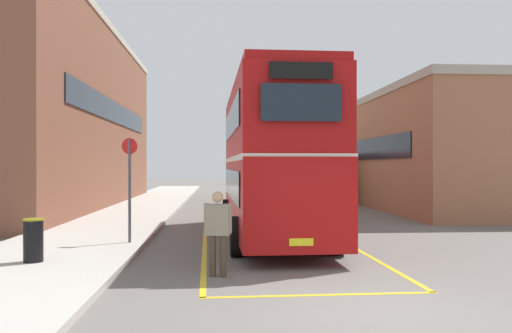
# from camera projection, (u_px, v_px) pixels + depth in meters

# --- Properties ---
(ground_plane) EXTENTS (135.60, 135.60, 0.00)m
(ground_plane) POSITION_uv_depth(u_px,v_px,m) (276.00, 218.00, 22.58)
(ground_plane) COLOR #66605B
(sidewalk_left) EXTENTS (4.00, 57.60, 0.14)m
(sidewalk_left) POSITION_uv_depth(u_px,v_px,m) (133.00, 212.00, 24.53)
(sidewalk_left) COLOR #B2ADA3
(sidewalk_left) RESTS_ON ground
(brick_building_left) EXTENTS (5.26, 24.38, 9.66)m
(brick_building_left) POSITION_uv_depth(u_px,v_px,m) (67.00, 117.00, 28.08)
(brick_building_left) COLOR brown
(brick_building_left) RESTS_ON ground
(depot_building_right) EXTENTS (6.45, 17.97, 6.03)m
(depot_building_right) POSITION_uv_depth(u_px,v_px,m) (423.00, 151.00, 28.59)
(depot_building_right) COLOR #9E6647
(depot_building_right) RESTS_ON ground
(double_decker_bus) EXTENTS (3.02, 10.48, 4.75)m
(double_decker_bus) POSITION_uv_depth(u_px,v_px,m) (272.00, 157.00, 16.28)
(double_decker_bus) COLOR black
(double_decker_bus) RESTS_ON ground
(single_deck_bus) EXTENTS (3.62, 8.81, 3.02)m
(single_deck_bus) POSITION_uv_depth(u_px,v_px,m) (305.00, 175.00, 33.61)
(single_deck_bus) COLOR black
(single_deck_bus) RESTS_ON ground
(pedestrian_boarding) EXTENTS (0.57, 0.33, 1.74)m
(pedestrian_boarding) POSITION_uv_depth(u_px,v_px,m) (218.00, 227.00, 10.60)
(pedestrian_boarding) COLOR #473828
(pedestrian_boarding) RESTS_ON ground
(litter_bin) EXTENTS (0.44, 0.44, 0.95)m
(litter_bin) POSITION_uv_depth(u_px,v_px,m) (33.00, 240.00, 11.48)
(litter_bin) COLOR black
(litter_bin) RESTS_ON sidewalk_left
(bus_stop_sign) EXTENTS (0.44, 0.10, 2.87)m
(bus_stop_sign) POSITION_uv_depth(u_px,v_px,m) (130.00, 180.00, 14.37)
(bus_stop_sign) COLOR #4C4C51
(bus_stop_sign) RESTS_ON sidewalk_left
(bay_marking_yellow) EXTENTS (4.50, 12.51, 0.01)m
(bay_marking_yellow) POSITION_uv_depth(u_px,v_px,m) (279.00, 247.00, 14.35)
(bay_marking_yellow) COLOR gold
(bay_marking_yellow) RESTS_ON ground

